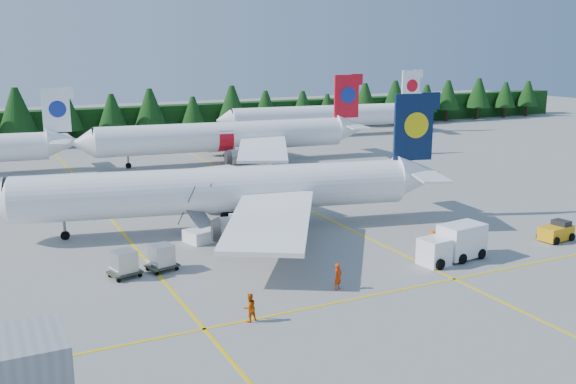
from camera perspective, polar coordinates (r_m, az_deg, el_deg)
name	(u,v)px	position (r m, az deg, el deg)	size (l,w,h in m)	color
ground	(346,267)	(52.03, 5.16, -6.67)	(320.00, 320.00, 0.00)	#989792
taxi_stripe_a	(118,227)	(65.21, -14.90, -3.01)	(0.25, 120.00, 0.01)	yellow
taxi_stripe_b	(299,205)	(71.57, 0.96, -1.17)	(0.25, 120.00, 0.01)	yellow
taxi_stripe_cross	(389,292)	(47.35, 8.97, -8.79)	(80.00, 0.25, 0.01)	yellow
treeline_hedge	(123,123)	(127.22, -14.45, 5.97)	(220.00, 4.00, 6.00)	black
airliner_navy	(209,191)	(61.55, -7.02, 0.06)	(43.13, 35.11, 12.70)	white
airliner_red	(219,137)	(97.76, -6.19, 4.86)	(44.32, 36.29, 12.90)	white
airliner_far_right	(316,116)	(126.64, 2.51, 6.75)	(43.03, 8.46, 12.52)	white
airstairs	(206,230)	(59.48, -7.28, -3.36)	(4.77, 6.48, 3.87)	white
service_truck	(452,244)	(54.67, 14.38, -4.46)	(6.27, 2.88, 2.92)	white
baggage_tug	(557,232)	(63.47, 22.76, -3.26)	(3.32, 2.04, 1.69)	orange
uld_pair	(143,259)	(51.22, -12.75, -5.85)	(5.63, 2.49, 1.77)	#363C2C
crew_a	(338,277)	(47.12, 4.47, -7.50)	(0.71, 0.47, 1.96)	red
crew_b	(250,308)	(41.87, -3.43, -10.22)	(0.92, 0.72, 1.90)	#DD5304
crew_c	(432,242)	(56.49, 12.70, -4.32)	(0.80, 0.54, 1.94)	#FF5005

